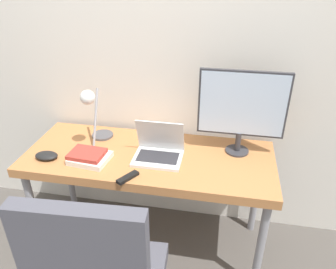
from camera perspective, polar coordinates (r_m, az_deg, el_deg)
The scene contains 8 objects.
wall_back at distance 2.26m, azimuth -1.40°, elevation 13.29°, with size 8.00×0.05×2.60m.
desk at distance 2.17m, azimuth -3.33°, elevation -5.05°, with size 1.61×0.64×0.77m.
laptop at distance 2.08m, azimuth -1.64°, elevation -2.79°, with size 0.30×0.24×0.24m.
monitor at distance 2.06m, azimuth 12.78°, elevation 4.68°, with size 0.54×0.15×0.55m.
desk_lamp at distance 2.18m, azimuth -12.96°, elevation 4.10°, with size 0.15×0.28×0.41m.
book_stack at distance 2.11m, azimuth -13.59°, elevation -3.77°, with size 0.26×0.22×0.06m.
tv_remote at distance 1.92m, azimuth -7.01°, elevation -7.42°, with size 0.11×0.14×0.02m.
game_controller at distance 2.22m, azimuth -20.41°, elevation -3.47°, with size 0.15×0.10×0.04m.
Camera 1 is at (0.46, -1.42, 1.91)m, focal length 35.00 mm.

